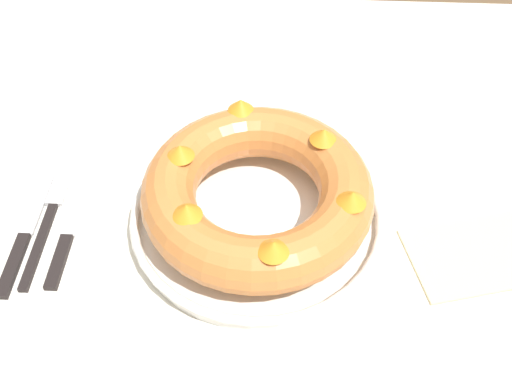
% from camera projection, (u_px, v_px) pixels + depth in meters
% --- Properties ---
extents(dining_table, '(1.19, 1.23, 0.73)m').
position_uv_depth(dining_table, '(271.00, 284.00, 0.84)').
color(dining_table, silver).
rests_on(dining_table, ground_plane).
extents(serving_dish, '(0.33, 0.33, 0.03)m').
position_uv_depth(serving_dish, '(256.00, 217.00, 0.79)').
color(serving_dish, white).
rests_on(serving_dish, dining_table).
extents(bundt_cake, '(0.30, 0.30, 0.09)m').
position_uv_depth(bundt_cake, '(256.00, 192.00, 0.76)').
color(bundt_cake, '#C67538').
rests_on(bundt_cake, serving_dish).
extents(fork, '(0.02, 0.19, 0.01)m').
position_uv_depth(fork, '(47.00, 220.00, 0.80)').
color(fork, black).
rests_on(fork, dining_table).
extents(serving_knife, '(0.02, 0.21, 0.01)m').
position_uv_depth(serving_knife, '(23.00, 237.00, 0.79)').
color(serving_knife, black).
rests_on(serving_knife, dining_table).
extents(cake_knife, '(0.02, 0.18, 0.01)m').
position_uv_depth(cake_knife, '(65.00, 238.00, 0.78)').
color(cake_knife, black).
rests_on(cake_knife, dining_table).
extents(napkin, '(0.19, 0.15, 0.00)m').
position_uv_depth(napkin, '(473.00, 258.00, 0.77)').
color(napkin, beige).
rests_on(napkin, dining_table).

